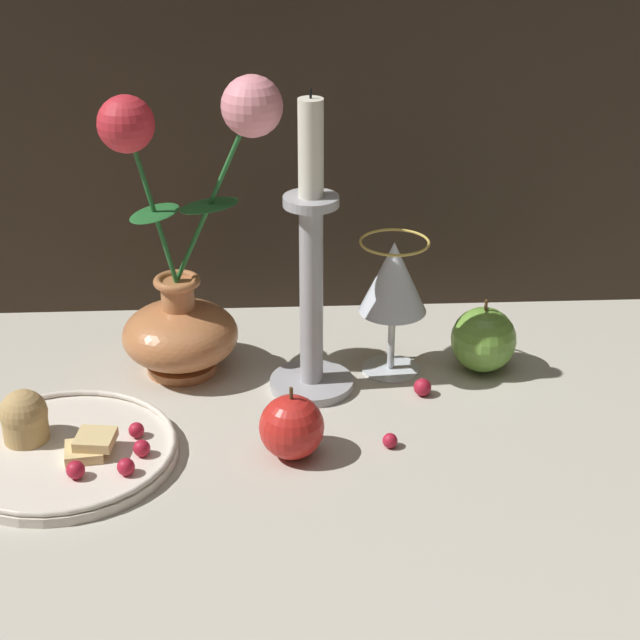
% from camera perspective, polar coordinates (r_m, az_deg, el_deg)
% --- Properties ---
extents(ground_plane, '(2.40, 2.40, 0.00)m').
position_cam_1_polar(ground_plane, '(1.12, -0.89, -5.15)').
color(ground_plane, '#B7B2A3').
rests_on(ground_plane, ground).
extents(vase, '(0.19, 0.13, 0.33)m').
position_cam_1_polar(vase, '(1.17, -7.26, 2.20)').
color(vase, '#B77042').
rests_on(vase, ground_plane).
extents(plate_with_pastries, '(0.22, 0.22, 0.06)m').
position_cam_1_polar(plate_with_pastries, '(1.08, -13.77, -6.55)').
color(plate_with_pastries, silver).
rests_on(plate_with_pastries, ground_plane).
extents(wine_glass, '(0.08, 0.08, 0.16)m').
position_cam_1_polar(wine_glass, '(1.16, 3.93, 2.03)').
color(wine_glass, silver).
rests_on(wine_glass, ground_plane).
extents(candlestick, '(0.09, 0.09, 0.33)m').
position_cam_1_polar(candlestick, '(1.12, -0.47, 2.07)').
color(candlestick, '#A3A3A8').
rests_on(candlestick, ground_plane).
extents(apple_beside_vase, '(0.06, 0.06, 0.08)m').
position_cam_1_polar(apple_beside_vase, '(1.04, -1.52, -5.73)').
color(apple_beside_vase, red).
rests_on(apple_beside_vase, ground_plane).
extents(apple_near_glass, '(0.07, 0.07, 0.09)m').
position_cam_1_polar(apple_near_glass, '(1.21, 8.71, -1.04)').
color(apple_near_glass, '#669938').
rests_on(apple_near_glass, ground_plane).
extents(berry_near_plate, '(0.02, 0.02, 0.02)m').
position_cam_1_polar(berry_near_plate, '(1.07, 3.75, -6.43)').
color(berry_near_plate, '#AD192D').
rests_on(berry_near_plate, ground_plane).
extents(berry_front_center, '(0.02, 0.02, 0.02)m').
position_cam_1_polar(berry_front_center, '(1.16, 5.48, -3.59)').
color(berry_front_center, '#AD192D').
rests_on(berry_front_center, ground_plane).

